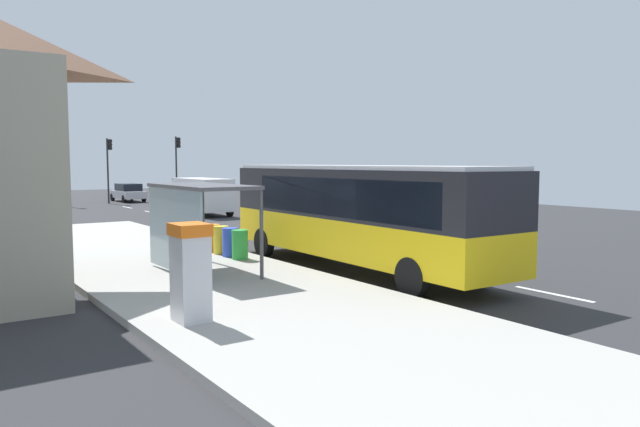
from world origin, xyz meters
name	(u,v)px	position (x,y,z in m)	size (l,w,h in m)	color
ground_plane	(210,226)	(0.00, 14.00, -0.02)	(56.00, 92.00, 0.04)	#2D2D30
sidewalk_platform	(180,271)	(-6.40, 2.00, 0.09)	(6.20, 30.00, 0.18)	#ADAAA3
lane_stripe_seg_0	(553,294)	(0.25, -6.00, 0.01)	(0.16, 2.20, 0.01)	silver
lane_stripe_seg_1	(414,266)	(0.25, -1.00, 0.01)	(0.16, 2.20, 0.01)	silver
lane_stripe_seg_2	(324,247)	(0.25, 4.00, 0.01)	(0.16, 2.20, 0.01)	silver
lane_stripe_seg_3	(261,235)	(0.25, 9.00, 0.01)	(0.16, 2.20, 0.01)	silver
lane_stripe_seg_4	(214,225)	(0.25, 14.00, 0.01)	(0.16, 2.20, 0.01)	silver
lane_stripe_seg_5	(179,218)	(0.25, 19.00, 0.01)	(0.16, 2.20, 0.01)	silver
lane_stripe_seg_6	(150,212)	(0.25, 24.00, 0.01)	(0.16, 2.20, 0.01)	silver
lane_stripe_seg_7	(127,207)	(0.25, 29.00, 0.01)	(0.16, 2.20, 0.01)	silver
bus	(357,210)	(-1.71, -0.52, 1.84)	(2.70, 11.05, 3.21)	yellow
white_van	(202,194)	(2.20, 19.96, 1.34)	(2.05, 5.21, 2.30)	white
sedan_near	(128,192)	(2.30, 35.51, 0.79)	(1.95, 4.45, 1.52)	#B7B7BC
ticket_machine	(191,271)	(-8.46, -3.81, 1.17)	(0.66, 0.76, 1.94)	silver
recycling_bin_green	(240,245)	(-4.20, 2.40, 0.66)	(0.52, 0.52, 0.95)	green
recycling_bin_blue	(230,242)	(-4.20, 3.10, 0.66)	(0.52, 0.52, 0.95)	blue
recycling_bin_yellow	(221,240)	(-4.20, 3.80, 0.66)	(0.52, 0.52, 0.95)	yellow
recycling_bin_orange	(212,238)	(-4.20, 4.50, 0.66)	(0.52, 0.52, 0.95)	orange
traffic_light_near_side	(177,159)	(5.49, 32.44, 3.58)	(0.49, 0.28, 5.42)	#2D2D2D
traffic_light_far_side	(64,159)	(-3.11, 33.24, 3.58)	(0.49, 0.28, 5.43)	#2D2D2D
traffic_light_median	(109,160)	(0.40, 34.04, 3.45)	(0.49, 0.28, 5.21)	#2D2D2D
bus_shelter	(192,206)	(-6.41, 0.99, 2.10)	(1.80, 4.00, 2.50)	#4C4C51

